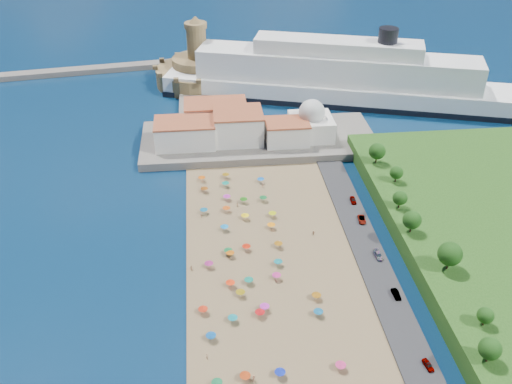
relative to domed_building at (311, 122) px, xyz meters
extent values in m
plane|color=#071938|center=(-30.00, -71.00, -8.97)|extent=(700.00, 700.00, 0.00)
cube|color=#59544C|center=(-20.00, 2.00, -7.47)|extent=(90.00, 36.00, 3.00)
cube|color=#59544C|center=(-42.00, 37.00, -7.77)|extent=(18.00, 70.00, 2.40)
cube|color=silver|center=(-48.00, -2.00, -1.47)|extent=(22.00, 14.00, 9.00)
cube|color=silver|center=(-28.00, 0.00, -0.47)|extent=(18.00, 16.00, 11.00)
cube|color=silver|center=(-10.00, -4.00, -1.97)|extent=(16.00, 12.00, 8.00)
cube|color=silver|center=(-36.00, 12.00, -0.97)|extent=(24.00, 14.00, 10.00)
cube|color=silver|center=(0.00, 0.00, -1.97)|extent=(16.00, 16.00, 8.00)
sphere|color=silver|center=(0.00, 0.00, 4.03)|extent=(10.00, 10.00, 10.00)
cylinder|color=silver|center=(0.00, 0.00, 7.83)|extent=(1.20, 1.20, 1.60)
cylinder|color=olive|center=(-42.00, 67.00, -4.97)|extent=(40.00, 40.00, 8.00)
cylinder|color=olive|center=(-42.00, 67.00, 1.53)|extent=(24.00, 24.00, 5.00)
cylinder|color=olive|center=(-42.00, 67.00, 11.03)|extent=(9.00, 9.00, 14.00)
cylinder|color=olive|center=(-42.00, 67.00, 19.23)|extent=(10.40, 10.40, 2.40)
cone|color=olive|center=(-42.00, 67.00, 21.93)|extent=(6.00, 6.00, 3.00)
cube|color=black|center=(18.52, 40.82, -7.73)|extent=(154.63, 66.84, 2.49)
cube|color=white|center=(18.52, 40.82, -4.37)|extent=(153.56, 66.17, 9.22)
cube|color=white|center=(18.52, 40.82, 6.39)|extent=(122.97, 53.33, 12.29)
cube|color=white|center=(18.52, 40.82, 15.61)|extent=(72.77, 34.54, 6.15)
cylinder|color=black|center=(38.12, 34.88, 21.75)|extent=(8.19, 8.19, 6.15)
cylinder|color=gray|center=(-28.39, -89.92, -7.72)|extent=(0.07, 0.07, 2.00)
cone|color=#CB2BBE|center=(-28.39, -89.92, -6.82)|extent=(2.50, 2.50, 0.60)
cylinder|color=gray|center=(-14.67, -87.24, -7.72)|extent=(0.07, 0.07, 2.00)
cone|color=#9F5F0E|center=(-14.67, -87.24, -6.82)|extent=(2.50, 2.50, 0.60)
cylinder|color=gray|center=(-21.15, -49.06, -7.72)|extent=(0.07, 0.07, 2.00)
cone|color=#BAC80A|center=(-21.15, -49.06, -6.82)|extent=(2.50, 2.50, 0.60)
cylinder|color=gray|center=(-35.29, -44.66, -7.72)|extent=(0.07, 0.07, 2.00)
cone|color=#D75011|center=(-35.29, -44.66, -6.82)|extent=(2.50, 2.50, 0.60)
cylinder|color=gray|center=(-30.75, -65.02, -7.72)|extent=(0.07, 0.07, 2.00)
cone|color=red|center=(-30.75, -65.02, -6.82)|extent=(2.50, 2.50, 0.60)
cylinder|color=gray|center=(-23.81, -78.42, -7.72)|extent=(0.07, 0.07, 2.00)
cone|color=#C62A7D|center=(-23.81, -78.42, -6.82)|extent=(2.50, 2.50, 0.60)
cylinder|color=gray|center=(-22.31, -55.21, -7.72)|extent=(0.07, 0.07, 2.00)
cone|color=orange|center=(-22.31, -55.21, -6.82)|extent=(2.50, 2.50, 0.60)
cylinder|color=gray|center=(-43.81, -89.33, -7.72)|extent=(0.07, 0.07, 2.00)
cone|color=red|center=(-43.81, -89.33, -6.82)|extent=(2.50, 2.50, 0.60)
cylinder|color=gray|center=(-36.37, -80.16, -7.72)|extent=(0.07, 0.07, 2.00)
cone|color=#F6300A|center=(-36.37, -80.16, -6.82)|extent=(2.50, 2.50, 0.60)
cylinder|color=gray|center=(-41.91, -32.24, -7.72)|extent=(0.07, 0.07, 2.00)
cone|color=#77390A|center=(-41.91, -32.24, -6.82)|extent=(2.50, 2.50, 0.60)
cylinder|color=gray|center=(-21.42, -64.61, -7.72)|extent=(0.07, 0.07, 2.00)
cone|color=#9B5F0E|center=(-21.42, -64.61, -6.82)|extent=(2.50, 2.50, 0.60)
cylinder|color=gray|center=(-36.09, -66.32, -7.72)|extent=(0.07, 0.07, 2.00)
cone|color=#126A33|center=(-36.09, -66.32, -6.82)|extent=(2.50, 2.50, 0.60)
cylinder|color=gray|center=(-22.49, -28.08, -7.72)|extent=(0.07, 0.07, 2.00)
cone|color=blue|center=(-22.49, -28.08, -6.82)|extent=(2.50, 2.50, 0.60)
cylinder|color=gray|center=(-27.40, -110.77, -7.72)|extent=(0.07, 0.07, 2.00)
cone|color=#0D21AA|center=(-27.40, -110.77, -6.82)|extent=(2.50, 2.50, 0.60)
cylinder|color=gray|center=(-42.45, -44.96, -7.72)|extent=(0.07, 0.07, 2.00)
cone|color=#0E6289|center=(-42.45, -44.96, -6.82)|extent=(2.50, 2.50, 0.60)
cylinder|color=gray|center=(-22.98, -39.79, -7.72)|extent=(0.07, 0.07, 2.00)
cone|color=#12662C|center=(-22.98, -39.79, -6.82)|extent=(2.50, 2.50, 0.60)
cylinder|color=gray|center=(-34.02, -84.09, -7.72)|extent=(0.07, 0.07, 2.00)
cone|color=#89730C|center=(-34.02, -84.09, -6.82)|extent=(2.50, 2.50, 0.60)
cylinder|color=gray|center=(-42.63, -24.93, -7.72)|extent=(0.07, 0.07, 2.00)
cone|color=#CD5209|center=(-42.63, -24.93, -6.82)|extent=(2.50, 2.50, 0.60)
cylinder|color=gray|center=(-29.78, -49.43, -7.72)|extent=(0.07, 0.07, 2.00)
cone|color=yellow|center=(-29.78, -49.43, -6.82)|extent=(2.50, 2.50, 0.60)
cylinder|color=gray|center=(-35.14, -110.94, -7.72)|extent=(0.07, 0.07, 2.00)
cone|color=#BC390F|center=(-35.14, -110.94, -6.82)|extent=(2.50, 2.50, 0.60)
cylinder|color=gray|center=(-34.30, -23.70, -7.72)|extent=(0.07, 0.07, 2.00)
cone|color=#87600C|center=(-34.30, -23.70, -6.82)|extent=(2.50, 2.50, 0.60)
cylinder|color=gray|center=(-41.76, -71.61, -7.72)|extent=(0.07, 0.07, 2.00)
cone|color=#992069|center=(-41.76, -71.61, -6.82)|extent=(2.50, 2.50, 0.60)
cylinder|color=gray|center=(-36.65, -93.06, -7.72)|extent=(0.07, 0.07, 2.00)
cone|color=#0F7E89|center=(-36.65, -93.06, -6.82)|extent=(2.50, 2.50, 0.60)
cylinder|color=gray|center=(-13.65, -110.22, -7.72)|extent=(0.07, 0.07, 2.00)
cone|color=#CC2B6E|center=(-13.65, -110.22, -6.82)|extent=(2.50, 2.50, 0.60)
cylinder|color=gray|center=(-15.32, -93.14, -7.72)|extent=(0.07, 0.07, 2.00)
cone|color=#0E5988|center=(-15.32, -93.14, -6.82)|extent=(2.50, 2.50, 0.60)
cylinder|color=gray|center=(-31.42, -79.49, -7.72)|extent=(0.07, 0.07, 2.00)
cone|color=#0D7862|center=(-31.42, -79.49, -6.82)|extent=(2.50, 2.50, 0.60)
cylinder|color=gray|center=(-34.70, -29.48, -7.72)|extent=(0.07, 0.07, 2.00)
cone|color=#0D7765|center=(-34.70, -29.48, -6.82)|extent=(2.50, 2.50, 0.60)
cylinder|color=gray|center=(-34.74, -37.83, -7.72)|extent=(0.07, 0.07, 2.00)
cone|color=#B526A5|center=(-34.74, -37.83, -6.82)|extent=(2.50, 2.50, 0.60)
cylinder|color=gray|center=(-41.37, -112.14, -7.72)|extent=(0.07, 0.07, 2.00)
cone|color=#136D3D|center=(-41.37, -112.14, -6.82)|extent=(2.50, 2.50, 0.60)
cylinder|color=gray|center=(-22.61, -72.81, -7.72)|extent=(0.07, 0.07, 2.00)
cone|color=#0D767F|center=(-22.61, -72.81, -6.82)|extent=(2.50, 2.50, 0.60)
cylinder|color=gray|center=(-42.17, -98.37, -7.72)|extent=(0.07, 0.07, 2.00)
cone|color=#0C509E|center=(-42.17, -98.37, -6.82)|extent=(2.50, 2.50, 0.60)
cylinder|color=gray|center=(-36.49, -54.72, -7.72)|extent=(0.07, 0.07, 2.00)
cone|color=#0E73BE|center=(-36.49, -54.72, -6.82)|extent=(2.50, 2.50, 0.60)
cylinder|color=gray|center=(-29.81, -91.87, -7.72)|extent=(0.07, 0.07, 2.00)
cone|color=#B90E12|center=(-29.81, -91.87, -6.82)|extent=(2.50, 2.50, 0.60)
cylinder|color=gray|center=(-35.64, -67.52, -7.72)|extent=(0.07, 0.07, 2.00)
cone|color=#C85D0A|center=(-35.64, -67.52, -6.82)|extent=(2.50, 2.50, 0.60)
cylinder|color=gray|center=(-29.44, -40.12, -7.72)|extent=(0.07, 0.07, 2.00)
cone|color=#206B13|center=(-29.44, -40.12, -6.82)|extent=(2.50, 2.50, 0.60)
imported|color=tan|center=(-33.28, -111.39, -7.79)|extent=(0.65, 1.77, 1.88)
imported|color=tan|center=(-27.36, -89.56, -7.94)|extent=(0.90, 0.75, 1.57)
imported|color=tan|center=(-43.25, -104.09, -7.85)|extent=(0.43, 0.65, 1.74)
imported|color=tan|center=(-43.29, -47.22, -7.91)|extent=(1.18, 1.15, 1.63)
imported|color=tan|center=(-22.12, -31.04, -7.78)|extent=(1.33, 0.91, 1.90)
imported|color=tan|center=(-31.70, -42.21, -7.89)|extent=(0.98, 1.03, 1.68)
imported|color=tan|center=(-10.12, -59.72, -7.95)|extent=(1.51, 0.74, 1.56)
imported|color=tan|center=(-42.82, -30.99, -7.82)|extent=(1.11, 1.00, 1.81)
imported|color=tan|center=(-46.66, -72.22, -7.90)|extent=(1.02, 1.00, 1.65)
imported|color=tan|center=(-20.88, -63.72, -7.78)|extent=(0.76, 0.82, 1.89)
imported|color=gray|center=(6.00, -54.62, -7.62)|extent=(2.66, 4.93, 1.31)
imported|color=gray|center=(6.00, -43.80, -7.57)|extent=(1.87, 4.22, 1.41)
imported|color=gray|center=(6.00, -72.41, -7.60)|extent=(2.26, 4.76, 1.34)
imported|color=gray|center=(6.00, -111.87, -7.64)|extent=(2.07, 3.89, 1.26)
imported|color=gray|center=(6.00, -88.60, -7.59)|extent=(1.68, 4.25, 1.38)
cylinder|color=#382314|center=(16.60, -115.98, -1.60)|extent=(0.50, 0.50, 2.74)
sphere|color=#14380F|center=(16.60, -115.98, 0.87)|extent=(4.94, 4.94, 4.94)
cylinder|color=#382314|center=(20.57, -105.64, -1.89)|extent=(0.50, 0.50, 2.16)
sphere|color=#14380F|center=(20.57, -105.64, 0.05)|extent=(3.89, 3.89, 3.89)
cylinder|color=#382314|center=(19.98, -85.44, -1.20)|extent=(0.50, 0.50, 3.54)
sphere|color=#14380F|center=(19.98, -85.44, 1.99)|extent=(6.38, 6.38, 6.38)
cylinder|color=#382314|center=(15.86, -68.57, -1.50)|extent=(0.50, 0.50, 2.95)
sphere|color=#14380F|center=(15.86, -68.57, 1.15)|extent=(5.30, 5.30, 5.30)
cylinder|color=#382314|center=(16.54, -56.09, -1.74)|extent=(0.50, 0.50, 2.47)
sphere|color=#14380F|center=(16.54, -56.09, 0.48)|extent=(4.44, 4.44, 4.44)
cylinder|color=#382314|center=(20.22, -41.16, -1.75)|extent=(0.50, 0.50, 2.44)
sphere|color=#14380F|center=(20.22, -41.16, 0.44)|extent=(4.39, 4.39, 4.39)
cylinder|color=#382314|center=(17.48, -28.13, -1.38)|extent=(0.50, 0.50, 3.19)
sphere|color=#14380F|center=(17.48, -28.13, 1.49)|extent=(5.74, 5.74, 5.74)
camera|label=1|loc=(-41.47, -194.72, 93.25)|focal=40.00mm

